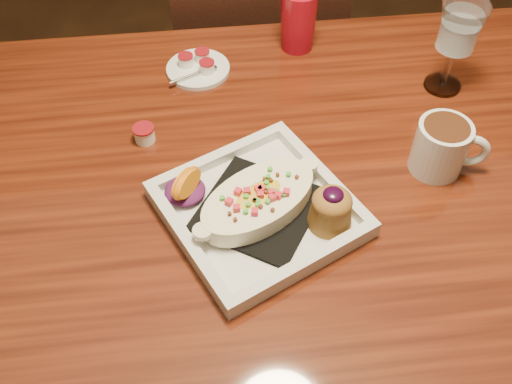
{
  "coord_description": "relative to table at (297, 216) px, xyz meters",
  "views": [
    {
      "loc": [
        -0.14,
        -0.61,
        1.45
      ],
      "look_at": [
        -0.08,
        -0.03,
        0.77
      ],
      "focal_mm": 40.0,
      "sensor_mm": 36.0,
      "label": 1
    }
  ],
  "objects": [
    {
      "name": "creamer_loose",
      "position": [
        -0.25,
        0.12,
        0.11
      ],
      "size": [
        0.04,
        0.04,
        0.03
      ],
      "color": "white",
      "rests_on": "table"
    },
    {
      "name": "red_tumbler",
      "position": [
        0.05,
        0.36,
        0.16
      ],
      "size": [
        0.07,
        0.07,
        0.12
      ],
      "primitive_type": "cone",
      "color": "#B80D1F",
      "rests_on": "table"
    },
    {
      "name": "saucer",
      "position": [
        -0.15,
        0.31,
        0.11
      ],
      "size": [
        0.12,
        0.12,
        0.08
      ],
      "color": "silver",
      "rests_on": "table"
    },
    {
      "name": "floor",
      "position": [
        0.0,
        0.0,
        -0.65
      ],
      "size": [
        7.0,
        7.0,
        0.0
      ],
      "primitive_type": "plane",
      "color": "#321E10",
      "rests_on": "ground"
    },
    {
      "name": "table",
      "position": [
        0.0,
        0.0,
        0.0
      ],
      "size": [
        1.5,
        0.9,
        0.75
      ],
      "color": "maroon",
      "rests_on": "floor"
    },
    {
      "name": "goblet",
      "position": [
        0.31,
        0.21,
        0.22
      ],
      "size": [
        0.08,
        0.08,
        0.17
      ],
      "color": "silver",
      "rests_on": "table"
    },
    {
      "name": "plate",
      "position": [
        -0.07,
        -0.07,
        0.12
      ],
      "size": [
        0.35,
        0.35,
        0.08
      ],
      "rotation": [
        0.0,
        0.0,
        0.45
      ],
      "color": "silver",
      "rests_on": "table"
    },
    {
      "name": "coffee_mug",
      "position": [
        0.23,
        0.0,
        0.15
      ],
      "size": [
        0.12,
        0.09,
        0.09
      ],
      "rotation": [
        0.0,
        0.0,
        -0.28
      ],
      "color": "silver",
      "rests_on": "table"
    },
    {
      "name": "chair_far",
      "position": [
        -0.0,
        0.63,
        -0.15
      ],
      "size": [
        0.42,
        0.42,
        0.93
      ],
      "rotation": [
        0.0,
        0.0,
        3.14
      ],
      "color": "black",
      "rests_on": "floor"
    }
  ]
}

